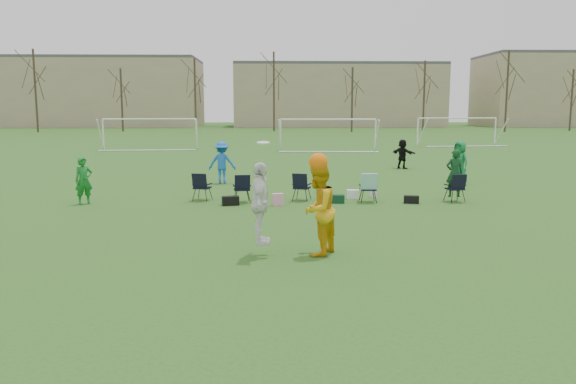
{
  "coord_description": "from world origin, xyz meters",
  "views": [
    {
      "loc": [
        -0.3,
        -11.18,
        3.14
      ],
      "look_at": [
        0.07,
        1.68,
        1.25
      ],
      "focal_mm": 35.0,
      "sensor_mm": 36.0,
      "label": 1
    }
  ],
  "objects_px": {
    "fielder_black": "(402,154)",
    "center_contest": "(299,206)",
    "fielder_green_near": "(84,181)",
    "goal_left": "(150,125)",
    "fielder_green_far": "(460,162)",
    "goal_mid": "(328,126)",
    "fielder_blue": "(222,162)",
    "goal_right": "(457,124)"
  },
  "relations": [
    {
      "from": "fielder_green_near",
      "to": "fielder_black",
      "type": "relative_size",
      "value": 1.01
    },
    {
      "from": "goal_mid",
      "to": "fielder_green_far",
      "type": "bearing_deg",
      "value": -75.34
    },
    {
      "from": "fielder_green_near",
      "to": "goal_left",
      "type": "height_order",
      "value": "goal_left"
    },
    {
      "from": "fielder_green_far",
      "to": "goal_right",
      "type": "height_order",
      "value": "goal_right"
    },
    {
      "from": "fielder_green_near",
      "to": "fielder_green_far",
      "type": "distance_m",
      "value": 15.08
    },
    {
      "from": "fielder_green_near",
      "to": "goal_mid",
      "type": "xyz_separation_m",
      "value": [
        10.59,
        24.42,
        1.13
      ]
    },
    {
      "from": "fielder_green_near",
      "to": "fielder_green_far",
      "type": "height_order",
      "value": "fielder_green_far"
    },
    {
      "from": "fielder_green_near",
      "to": "goal_right",
      "type": "bearing_deg",
      "value": 21.13
    },
    {
      "from": "fielder_green_far",
      "to": "goal_right",
      "type": "xyz_separation_m",
      "value": [
        8.31,
        25.59,
        1.01
      ]
    },
    {
      "from": "goal_left",
      "to": "goal_mid",
      "type": "height_order",
      "value": "same"
    },
    {
      "from": "fielder_black",
      "to": "fielder_blue",
      "type": "bearing_deg",
      "value": 82.44
    },
    {
      "from": "fielder_blue",
      "to": "goal_left",
      "type": "relative_size",
      "value": 0.24
    },
    {
      "from": "fielder_green_far",
      "to": "goal_mid",
      "type": "xyz_separation_m",
      "value": [
        -3.69,
        19.59,
        1.01
      ]
    },
    {
      "from": "fielder_green_far",
      "to": "goal_right",
      "type": "distance_m",
      "value": 26.93
    },
    {
      "from": "goal_left",
      "to": "goal_mid",
      "type": "relative_size",
      "value": 1.0
    },
    {
      "from": "goal_left",
      "to": "fielder_black",
      "type": "bearing_deg",
      "value": -47.5
    },
    {
      "from": "fielder_black",
      "to": "goal_left",
      "type": "relative_size",
      "value": 0.21
    },
    {
      "from": "center_contest",
      "to": "goal_left",
      "type": "relative_size",
      "value": 0.34
    },
    {
      "from": "fielder_black",
      "to": "center_contest",
      "type": "distance_m",
      "value": 19.11
    },
    {
      "from": "fielder_blue",
      "to": "fielder_black",
      "type": "distance_m",
      "value": 10.85
    },
    {
      "from": "fielder_green_near",
      "to": "fielder_blue",
      "type": "xyz_separation_m",
      "value": [
        4.14,
        5.28,
        0.11
      ]
    },
    {
      "from": "goal_right",
      "to": "center_contest",
      "type": "bearing_deg",
      "value": -120.87
    },
    {
      "from": "fielder_blue",
      "to": "fielder_green_far",
      "type": "height_order",
      "value": "fielder_green_far"
    },
    {
      "from": "fielder_blue",
      "to": "center_contest",
      "type": "height_order",
      "value": "center_contest"
    },
    {
      "from": "center_contest",
      "to": "fielder_blue",
      "type": "bearing_deg",
      "value": 102.6
    },
    {
      "from": "fielder_black",
      "to": "goal_mid",
      "type": "height_order",
      "value": "goal_mid"
    },
    {
      "from": "fielder_green_near",
      "to": "goal_left",
      "type": "bearing_deg",
      "value": 65.07
    },
    {
      "from": "fielder_green_near",
      "to": "center_contest",
      "type": "distance_m",
      "value": 9.72
    },
    {
      "from": "goal_mid",
      "to": "fielder_blue",
      "type": "bearing_deg",
      "value": -104.62
    },
    {
      "from": "center_contest",
      "to": "goal_mid",
      "type": "bearing_deg",
      "value": 83.2
    },
    {
      "from": "fielder_blue",
      "to": "goal_mid",
      "type": "height_order",
      "value": "goal_mid"
    },
    {
      "from": "goal_right",
      "to": "goal_mid",
      "type": "bearing_deg",
      "value": -161.43
    },
    {
      "from": "fielder_blue",
      "to": "goal_left",
      "type": "bearing_deg",
      "value": -68.03
    },
    {
      "from": "fielder_green_far",
      "to": "goal_right",
      "type": "relative_size",
      "value": 0.25
    },
    {
      "from": "fielder_green_far",
      "to": "center_contest",
      "type": "relative_size",
      "value": 0.73
    },
    {
      "from": "fielder_blue",
      "to": "fielder_black",
      "type": "height_order",
      "value": "fielder_blue"
    },
    {
      "from": "fielder_black",
      "to": "center_contest",
      "type": "height_order",
      "value": "center_contest"
    },
    {
      "from": "fielder_green_near",
      "to": "goal_right",
      "type": "distance_m",
      "value": 37.91
    },
    {
      "from": "fielder_blue",
      "to": "center_contest",
      "type": "relative_size",
      "value": 0.72
    },
    {
      "from": "center_contest",
      "to": "fielder_green_far",
      "type": "bearing_deg",
      "value": 57.63
    },
    {
      "from": "fielder_green_near",
      "to": "center_contest",
      "type": "height_order",
      "value": "center_contest"
    },
    {
      "from": "fielder_black",
      "to": "goal_right",
      "type": "bearing_deg",
      "value": -65.83
    }
  ]
}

